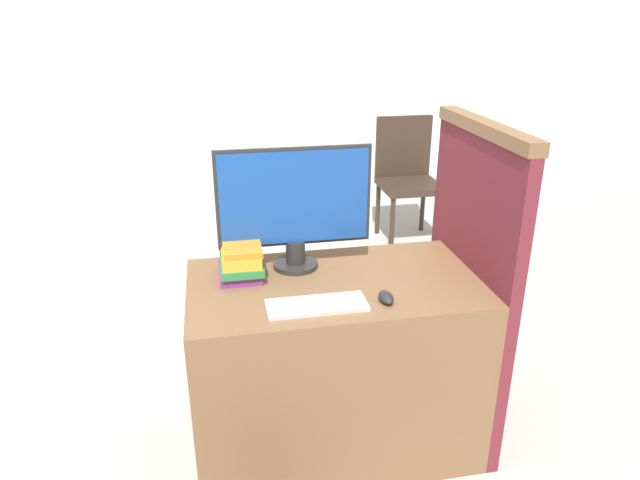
{
  "coord_description": "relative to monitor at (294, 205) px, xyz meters",
  "views": [
    {
      "loc": [
        -0.42,
        -1.59,
        1.72
      ],
      "look_at": [
        -0.06,
        0.28,
        0.94
      ],
      "focal_mm": 32.0,
      "sensor_mm": 36.0,
      "label": 1
    }
  ],
  "objects": [
    {
      "name": "keyboard",
      "position": [
        0.02,
        -0.35,
        -0.25
      ],
      "size": [
        0.35,
        0.13,
        0.02
      ],
      "color": "silver",
      "rests_on": "desk"
    },
    {
      "name": "desk",
      "position": [
        0.12,
        -0.16,
        -0.63
      ],
      "size": [
        1.11,
        0.63,
        0.75
      ],
      "color": "brown",
      "rests_on": "ground_plane"
    },
    {
      "name": "mouse",
      "position": [
        0.27,
        -0.35,
        -0.24
      ],
      "size": [
        0.05,
        0.09,
        0.03
      ],
      "color": "#262626",
      "rests_on": "desk"
    },
    {
      "name": "far_chair",
      "position": [
        1.17,
        2.0,
        -0.48
      ],
      "size": [
        0.44,
        0.44,
        0.95
      ],
      "rotation": [
        0.0,
        0.0,
        0.78
      ],
      "color": "#38281E",
      "rests_on": "ground_plane"
    },
    {
      "name": "carrel_divider",
      "position": [
        0.7,
        -0.11,
        -0.34
      ],
      "size": [
        0.07,
        0.73,
        1.33
      ],
      "color": "maroon",
      "rests_on": "ground_plane"
    },
    {
      "name": "monitor",
      "position": [
        0.0,
        0.0,
        0.0
      ],
      "size": [
        0.6,
        0.18,
        0.49
      ],
      "color": "#282828",
      "rests_on": "desk"
    },
    {
      "name": "wall_back",
      "position": [
        0.12,
        4.87,
        0.39
      ],
      "size": [
        12.0,
        0.06,
        2.8
      ],
      "color": "silver",
      "rests_on": "ground_plane"
    },
    {
      "name": "book_stack",
      "position": [
        -0.22,
        -0.04,
        -0.19
      ],
      "size": [
        0.17,
        0.24,
        0.14
      ],
      "color": "#7A3384",
      "rests_on": "desk"
    }
  ]
}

